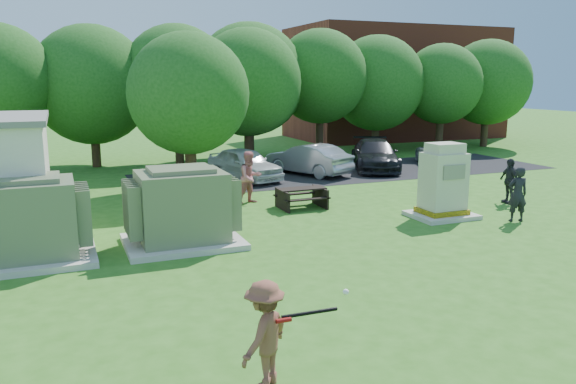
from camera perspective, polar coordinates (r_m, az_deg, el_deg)
name	(u,v)px	position (r m, az deg, el deg)	size (l,w,h in m)	color
ground	(359,287)	(12.09, 7.28, -9.54)	(120.00, 120.00, 0.00)	#2D6619
brick_building	(394,84)	(43.74, 10.71, 10.78)	(15.00, 8.00, 8.00)	maroon
parking_strip	(349,171)	(26.85, 6.19, 2.10)	(20.00, 6.00, 0.01)	#232326
transformer_left	(27,222)	(14.71, -24.99, -2.79)	(3.00, 2.40, 2.07)	beige
transformer_right	(182,209)	(14.95, -10.72, -1.69)	(3.00, 2.40, 2.07)	beige
generator_cabinet	(443,185)	(18.29, 15.47, 0.67)	(1.94, 1.59, 2.36)	beige
picnic_table	(302,195)	(19.02, 1.39, -0.36)	(1.62, 1.22, 0.69)	black
batter	(265,334)	(8.13, -2.38, -14.23)	(1.01, 0.58, 1.57)	brown
person_by_generator	(517,194)	(18.53, 22.28, -0.21)	(0.62, 0.41, 1.70)	black
person_at_picnic	(250,177)	(19.73, -3.87, 1.49)	(0.90, 0.70, 1.84)	#C8696B
person_walking_right	(509,181)	(21.22, 21.56, 1.06)	(0.93, 0.39, 1.59)	#25252B
car_white	(245,164)	(24.45, -4.44, 2.87)	(1.65, 4.11, 1.40)	silver
car_silver_a	(308,159)	(25.78, 2.05, 3.34)	(1.49, 4.27, 1.41)	#A1A0A5
car_dark	(375,155)	(27.50, 8.82, 3.75)	(2.01, 4.94, 1.43)	black
car_silver_b	(440,154)	(29.62, 15.20, 3.76)	(1.94, 4.21, 1.17)	silver
batting_equipment	(311,311)	(8.14, 2.32, -11.97)	(1.12, 0.17, 0.34)	black
tree_row	(212,82)	(29.25, -7.72, 10.98)	(41.30, 13.30, 7.30)	#47301E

